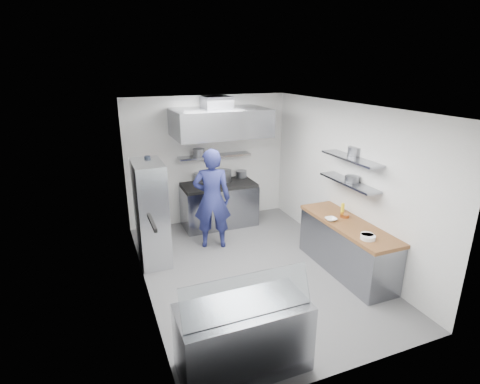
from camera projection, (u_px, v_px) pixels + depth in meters
name	position (u px, v px, depth m)	size (l,w,h in m)	color
floor	(253.00, 270.00, 6.54)	(5.00, 5.00, 0.00)	#4F4F51
ceiling	(255.00, 107.00, 5.64)	(5.00, 5.00, 0.00)	silver
wall_back	(208.00, 160.00, 8.29)	(3.60, 0.02, 2.80)	white
wall_front	(350.00, 267.00, 3.89)	(3.60, 0.02, 2.80)	white
wall_left	(141.00, 209.00, 5.46)	(5.00, 0.02, 2.80)	white
wall_right	(345.00, 182.00, 6.72)	(5.00, 0.02, 2.80)	white
gas_range	(219.00, 205.00, 8.28)	(1.60, 0.80, 0.90)	gray
cooktop	(219.00, 185.00, 8.12)	(1.57, 0.78, 0.06)	black
stock_pot_left	(200.00, 177.00, 8.21)	(0.27, 0.27, 0.20)	slate
stock_pot_mid	(223.00, 176.00, 8.27)	(0.37, 0.37, 0.24)	slate
stock_pot_right	(241.00, 174.00, 8.53)	(0.25, 0.25, 0.16)	slate
over_range_shelf	(215.00, 156.00, 8.15)	(1.60, 0.30, 0.04)	gray
shelf_pot_a	(199.00, 153.00, 7.93)	(0.24, 0.24, 0.18)	slate
extractor_hood	(220.00, 122.00, 7.53)	(1.90, 1.15, 0.55)	gray
hood_duct	(216.00, 102.00, 7.61)	(0.55, 0.55, 0.24)	slate
red_firebox	(152.00, 165.00, 7.79)	(0.22, 0.10, 0.26)	#B40E1F
chef	(212.00, 199.00, 7.12)	(0.71, 0.47, 1.96)	navy
wire_rack	(151.00, 213.00, 6.58)	(0.50, 0.90, 1.85)	silver
rack_bin_a	(152.00, 221.00, 6.58)	(0.17, 0.21, 0.19)	white
rack_bin_b	(145.00, 185.00, 6.90)	(0.14, 0.18, 0.16)	yellow
rack_jar	(148.00, 161.00, 6.56)	(0.11, 0.11, 0.18)	black
knife_strip	(152.00, 222.00, 4.63)	(0.04, 0.55, 0.05)	black
prep_counter_base	(346.00, 248.00, 6.40)	(0.62, 2.00, 0.84)	gray
prep_counter_top	(349.00, 224.00, 6.25)	(0.65, 2.04, 0.06)	brown
plate_stack_a	(368.00, 237.00, 5.65)	(0.23, 0.23, 0.06)	white
plate_stack_b	(367.00, 235.00, 5.71)	(0.19, 0.19, 0.06)	white
copper_pan	(345.00, 215.00, 6.47)	(0.16, 0.16, 0.06)	#BA6D34
squeeze_bottle	(343.00, 208.00, 6.63)	(0.06, 0.06, 0.18)	yellow
mixing_bowl	(331.00, 219.00, 6.32)	(0.19, 0.19, 0.05)	white
wall_shelf_lower	(349.00, 182.00, 6.37)	(0.30, 1.30, 0.04)	gray
wall_shelf_upper	(351.00, 158.00, 6.24)	(0.30, 1.30, 0.04)	gray
shelf_pot_c	(352.00, 179.00, 6.32)	(0.24, 0.24, 0.10)	slate
shelf_pot_d	(356.00, 151.00, 6.37)	(0.26, 0.26, 0.14)	slate
display_case	(243.00, 338.00, 4.30)	(1.50, 0.70, 0.85)	gray
display_glass	(248.00, 295.00, 3.98)	(1.47, 0.02, 0.45)	silver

